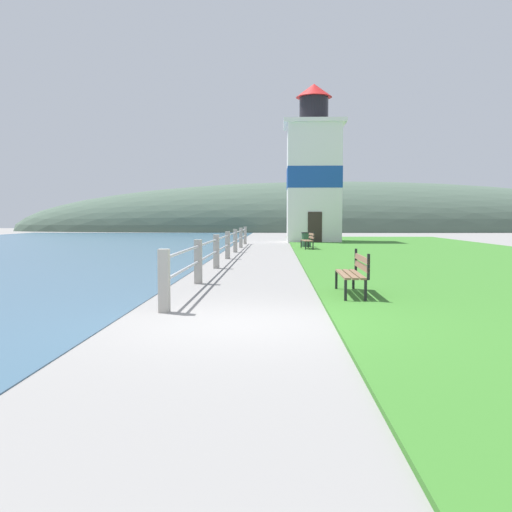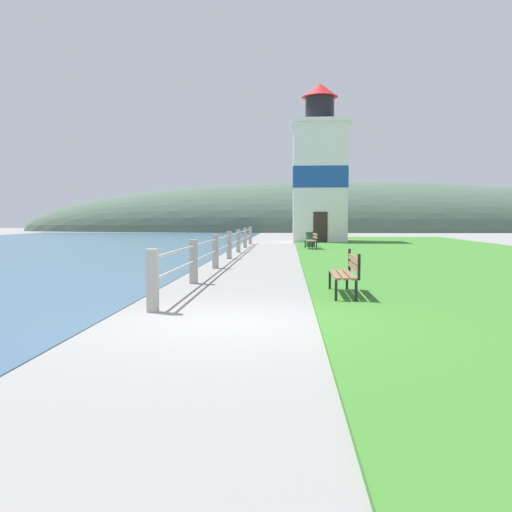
{
  "view_description": "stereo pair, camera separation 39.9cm",
  "coord_description": "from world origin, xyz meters",
  "px_view_note": "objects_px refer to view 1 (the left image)",
  "views": [
    {
      "loc": [
        0.56,
        -8.56,
        1.6
      ],
      "look_at": [
        -0.12,
        10.95,
        0.3
      ],
      "focal_mm": 40.0,
      "sensor_mm": 36.0,
      "label": 1
    },
    {
      "loc": [
        0.96,
        -8.54,
        1.6
      ],
      "look_at": [
        -0.12,
        10.95,
        0.3
      ],
      "focal_mm": 40.0,
      "sensor_mm": 36.0,
      "label": 2
    }
  ],
  "objects_px": {
    "park_bench_near": "(354,271)",
    "trash_bin": "(306,240)",
    "park_bench_midway": "(309,239)",
    "lighthouse": "(313,174)"
  },
  "relations": [
    {
      "from": "park_bench_near",
      "to": "trash_bin",
      "type": "relative_size",
      "value": 2.2
    },
    {
      "from": "park_bench_midway",
      "to": "trash_bin",
      "type": "relative_size",
      "value": 2.09
    },
    {
      "from": "park_bench_midway",
      "to": "trash_bin",
      "type": "height_order",
      "value": "park_bench_midway"
    },
    {
      "from": "lighthouse",
      "to": "trash_bin",
      "type": "height_order",
      "value": "lighthouse"
    },
    {
      "from": "park_bench_near",
      "to": "trash_bin",
      "type": "height_order",
      "value": "park_bench_near"
    },
    {
      "from": "trash_bin",
      "to": "park_bench_near",
      "type": "bearing_deg",
      "value": -90.13
    },
    {
      "from": "park_bench_midway",
      "to": "lighthouse",
      "type": "relative_size",
      "value": 0.17
    },
    {
      "from": "park_bench_near",
      "to": "park_bench_midway",
      "type": "xyz_separation_m",
      "value": [
        0.07,
        17.23,
        -0.0
      ]
    },
    {
      "from": "lighthouse",
      "to": "trash_bin",
      "type": "xyz_separation_m",
      "value": [
        -0.86,
        -7.69,
        -4.08
      ]
    },
    {
      "from": "lighthouse",
      "to": "park_bench_near",
      "type": "bearing_deg",
      "value": -91.93
    }
  ]
}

